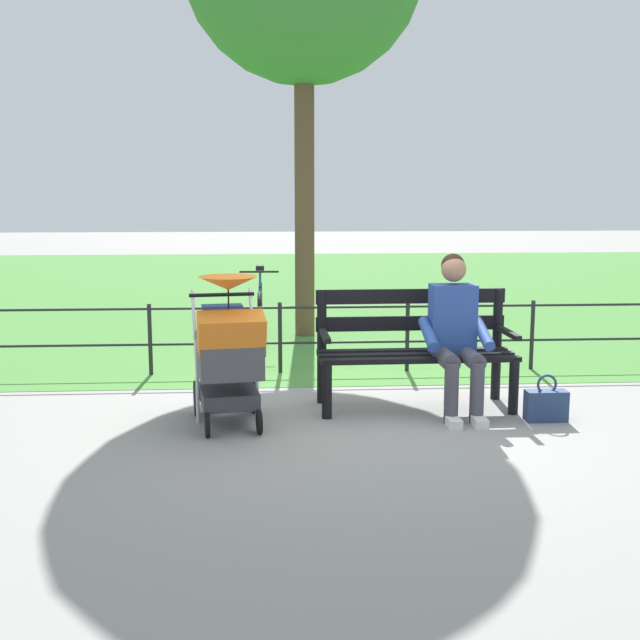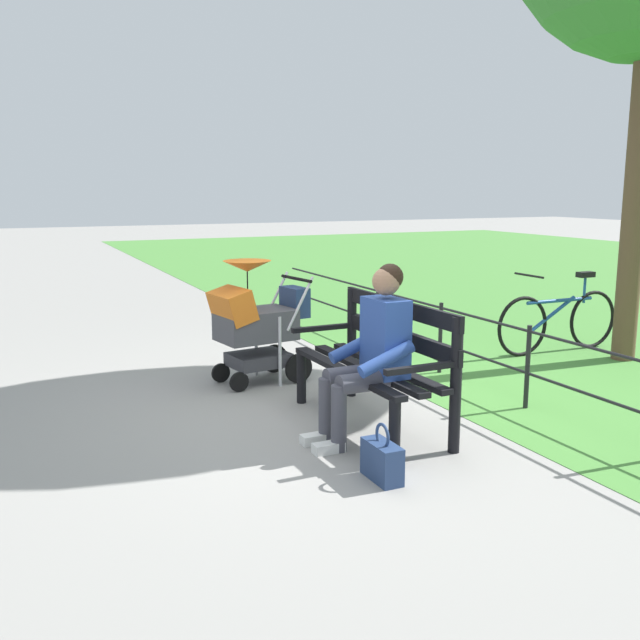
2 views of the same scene
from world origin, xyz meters
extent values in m
plane|color=gray|center=(0.00, 0.00, 0.00)|extent=(60.00, 60.00, 0.00)
cube|color=#478438|center=(0.00, -8.80, 0.00)|extent=(40.00, 16.00, 0.01)
cube|color=black|center=(-0.45, -0.18, 0.45)|extent=(1.60, 0.13, 0.04)
cube|color=black|center=(-0.46, 0.00, 0.45)|extent=(1.60, 0.13, 0.04)
cube|color=black|center=(-0.46, 0.18, 0.45)|extent=(1.60, 0.13, 0.04)
cube|color=black|center=(-0.45, -0.28, 0.67)|extent=(1.60, 0.06, 0.12)
cube|color=black|center=(-0.45, -0.28, 0.90)|extent=(1.60, 0.06, 0.12)
cylinder|color=black|center=(-1.21, 0.19, 0.23)|extent=(0.08, 0.08, 0.45)
cylinder|color=black|center=(-1.20, -0.29, 0.47)|extent=(0.08, 0.08, 0.95)
cube|color=black|center=(-1.21, -0.01, 0.63)|extent=(0.06, 0.56, 0.04)
cylinder|color=black|center=(0.29, 0.21, 0.23)|extent=(0.08, 0.08, 0.45)
cylinder|color=black|center=(0.30, -0.27, 0.47)|extent=(0.08, 0.08, 0.95)
cube|color=black|center=(0.29, 0.01, 0.63)|extent=(0.06, 0.56, 0.04)
cylinder|color=#42424C|center=(-0.85, 0.22, 0.47)|extent=(0.15, 0.40, 0.14)
cylinder|color=#42424C|center=(-0.65, 0.22, 0.47)|extent=(0.15, 0.40, 0.14)
cylinder|color=#42424C|center=(-0.85, 0.42, 0.24)|extent=(0.11, 0.11, 0.47)
cylinder|color=#42424C|center=(-0.65, 0.42, 0.24)|extent=(0.11, 0.11, 0.47)
cube|color=silver|center=(-0.85, 0.50, 0.04)|extent=(0.10, 0.22, 0.07)
cube|color=silver|center=(-0.65, 0.50, 0.04)|extent=(0.10, 0.22, 0.07)
cube|color=#284793|center=(-0.74, 0.00, 0.75)|extent=(0.36, 0.23, 0.56)
cylinder|color=#284793|center=(-0.97, 0.12, 0.65)|extent=(0.10, 0.43, 0.23)
cylinder|color=#284793|center=(-0.53, 0.12, 0.65)|extent=(0.10, 0.43, 0.23)
sphere|color=#A37556|center=(-0.74, 0.00, 1.15)|extent=(0.20, 0.20, 0.20)
sphere|color=black|center=(-0.74, -0.03, 1.18)|extent=(0.19, 0.19, 0.19)
cylinder|color=black|center=(0.87, -0.01, 0.14)|extent=(0.07, 0.28, 0.28)
cylinder|color=black|center=(1.32, 0.06, 0.14)|extent=(0.07, 0.28, 0.28)
cylinder|color=black|center=(0.82, 0.59, 0.09)|extent=(0.06, 0.18, 0.18)
cylinder|color=black|center=(1.19, 0.65, 0.09)|extent=(0.06, 0.18, 0.18)
cube|color=#38383D|center=(1.05, 0.32, 0.22)|extent=(0.49, 0.58, 0.12)
cylinder|color=silver|center=(0.84, 0.19, 0.33)|extent=(0.03, 0.03, 0.65)
cylinder|color=silver|center=(1.29, 0.26, 0.33)|extent=(0.03, 0.03, 0.65)
cube|color=#47474C|center=(1.05, 0.34, 0.55)|extent=(0.56, 0.74, 0.28)
cube|color=orange|center=(1.01, 0.58, 0.75)|extent=(0.52, 0.37, 0.33)
cylinder|color=black|center=(1.11, -0.09, 0.95)|extent=(0.52, 0.11, 0.03)
cylinder|color=silver|center=(0.87, -0.03, 0.75)|extent=(0.07, 0.30, 0.49)
cylinder|color=silver|center=(1.33, 0.04, 0.75)|extent=(0.07, 0.30, 0.49)
cone|color=orange|center=(1.04, 0.42, 1.10)|extent=(0.50, 0.50, 0.10)
cylinder|color=black|center=(1.04, 0.42, 0.92)|extent=(0.01, 0.01, 0.30)
cube|color=navy|center=(1.11, -0.07, 0.73)|extent=(0.34, 0.21, 0.28)
cube|color=navy|center=(-1.41, 0.39, 0.12)|extent=(0.32, 0.14, 0.24)
torus|color=navy|center=(-1.41, 0.39, 0.29)|extent=(0.16, 0.02, 0.16)
cylinder|color=black|center=(-1.89, -1.41, 0.35)|extent=(0.04, 0.04, 0.70)
cylinder|color=black|center=(-0.63, -1.41, 0.35)|extent=(0.04, 0.04, 0.70)
cylinder|color=black|center=(0.63, -1.41, 0.35)|extent=(0.04, 0.04, 0.70)
cylinder|color=black|center=(1.89, -1.41, 0.35)|extent=(0.04, 0.04, 0.70)
cylinder|color=black|center=(0.00, -1.41, 0.65)|extent=(8.81, 0.02, 0.02)
cylinder|color=black|center=(0.00, -1.41, 0.30)|extent=(8.81, 0.02, 0.02)
cylinder|color=brown|center=(0.29, -3.51, 1.72)|extent=(0.24, 0.24, 3.44)
torus|color=black|center=(0.84, -2.61, 0.33)|extent=(0.04, 0.66, 0.66)
torus|color=black|center=(0.84, -3.61, 0.33)|extent=(0.04, 0.66, 0.66)
cylinder|color=#1E4C8C|center=(0.84, -3.11, 0.58)|extent=(0.04, 0.90, 0.04)
cylinder|color=#1E4C8C|center=(0.84, -3.01, 0.43)|extent=(0.04, 0.63, 0.38)
cylinder|color=#1E4C8C|center=(0.84, -3.46, 0.68)|extent=(0.03, 0.03, 0.30)
cube|color=black|center=(0.84, -3.46, 0.85)|extent=(0.10, 0.20, 0.06)
cylinder|color=black|center=(0.84, -2.66, 0.88)|extent=(0.44, 0.03, 0.02)
camera|label=1|loc=(0.75, 6.31, 1.76)|focal=45.02mm
camera|label=2|loc=(-5.03, 2.48, 1.80)|focal=39.69mm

